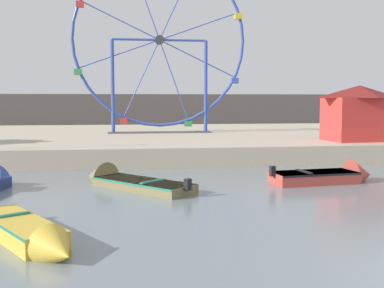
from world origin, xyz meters
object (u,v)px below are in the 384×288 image
object	(u,v)px
motorboat_faded_red	(332,176)
carnival_booth_red_striped	(359,112)
motorboat_olive_wood	(121,181)
ferris_wheel_blue_frame	(160,43)
motorboat_mustard_yellow	(30,234)

from	to	relation	value
motorboat_faded_red	carnival_booth_red_striped	distance (m)	10.29
motorboat_olive_wood	ferris_wheel_blue_frame	xyz separation A→B (m)	(2.86, 16.84, 7.88)
motorboat_faded_red	motorboat_mustard_yellow	bearing A→B (deg)	-153.81
motorboat_faded_red	ferris_wheel_blue_frame	distance (m)	20.03
motorboat_mustard_yellow	carnival_booth_red_striped	size ratio (longest dim) A/B	1.06
ferris_wheel_blue_frame	motorboat_olive_wood	bearing A→B (deg)	-99.62
ferris_wheel_blue_frame	carnival_booth_red_striped	size ratio (longest dim) A/B	3.07
motorboat_olive_wood	motorboat_mustard_yellow	distance (m)	8.40
motorboat_olive_wood	ferris_wheel_blue_frame	bearing A→B (deg)	-51.86
motorboat_faded_red	carnival_booth_red_striped	xyz separation A→B (m)	(5.45, 8.32, 2.63)
motorboat_olive_wood	motorboat_faded_red	xyz separation A→B (m)	(9.36, -0.42, 0.07)
motorboat_mustard_yellow	ferris_wheel_blue_frame	distance (m)	26.62
carnival_booth_red_striped	motorboat_faded_red	bearing A→B (deg)	-127.40
motorboat_olive_wood	motorboat_faded_red	world-z (taller)	motorboat_faded_red
motorboat_faded_red	motorboat_olive_wood	bearing A→B (deg)	170.01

